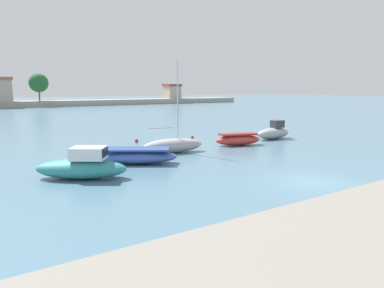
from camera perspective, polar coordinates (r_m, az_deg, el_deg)
The scene contains 9 objects.
ground_plane at distance 19.60m, azimuth 18.57°, elevation -5.79°, with size 400.00×400.00×0.00m, color slate.
moored_boat_0 at distance 20.09m, azimuth -17.05°, elevation -3.46°, with size 5.01×4.27×1.71m.
moored_boat_1 at distance 23.36m, azimuth -8.55°, elevation -1.91°, with size 5.18×4.28×0.99m.
moored_boat_2 at distance 26.96m, azimuth -3.03°, elevation -0.19°, with size 4.84×2.18×6.93m.
moored_boat_3 at distance 30.71m, azimuth 7.33°, elevation 0.72°, with size 4.23×2.43×1.03m.
moored_boat_4 at distance 35.12m, azimuth 12.86°, elevation 1.81°, with size 4.03×1.51×1.76m.
mooring_buoy_0 at distance 34.56m, azimuth 0.05°, elevation 1.12°, with size 0.30×0.30×0.30m, color red.
mooring_buoy_2 at distance 32.43m, azimuth -8.83°, elevation 0.55°, with size 0.35×0.35×0.35m, color red.
distant_shoreline at distance 101.86m, azimuth -25.42°, elevation 6.32°, with size 134.58×7.90×8.62m.
Camera 1 is at (-15.16, -11.46, 4.80)m, focal length 33.54 mm.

